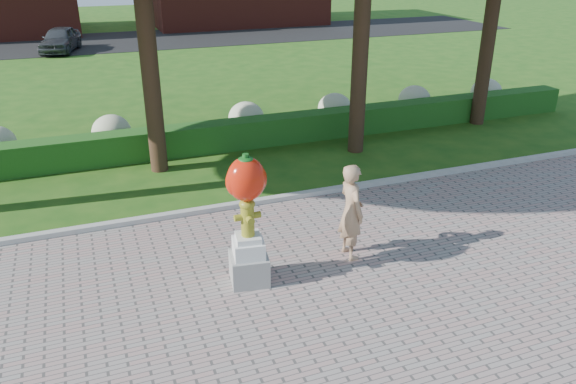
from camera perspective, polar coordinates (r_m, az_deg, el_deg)
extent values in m
plane|color=#1F4F13|center=(10.43, 3.40, -7.76)|extent=(100.00, 100.00, 0.00)
cube|color=#ADADA5|center=(12.86, -2.01, -0.88)|extent=(40.00, 0.18, 0.15)
cube|color=#1E4F16|center=(16.32, -6.60, 5.71)|extent=(24.00, 0.70, 0.80)
ellipsoid|color=#B7B88D|center=(16.81, -17.49, 5.84)|extent=(1.10, 1.10, 0.99)
ellipsoid|color=#B7B88D|center=(17.44, -4.26, 7.53)|extent=(1.10, 1.10, 0.99)
ellipsoid|color=#B7B88D|center=(18.48, 4.77, 8.46)|extent=(1.10, 1.10, 0.99)
ellipsoid|color=#B7B88D|center=(19.92, 12.71, 9.10)|extent=(1.10, 1.10, 0.99)
ellipsoid|color=#B7B88D|center=(21.68, 19.49, 9.52)|extent=(1.10, 1.10, 0.99)
cube|color=black|center=(36.66, -15.20, 14.65)|extent=(50.00, 8.00, 0.02)
cylinder|color=black|center=(14.36, -14.03, 13.70)|extent=(0.44, 0.44, 6.16)
cylinder|color=black|center=(15.46, 7.53, 16.98)|extent=(0.44, 0.44, 7.28)
cylinder|color=black|center=(19.17, 19.77, 15.06)|extent=(0.44, 0.44, 5.88)
cube|color=gray|center=(9.88, -3.97, -7.71)|extent=(0.73, 0.73, 0.52)
cube|color=silver|center=(9.67, -4.03, -5.67)|extent=(0.59, 0.59, 0.29)
cube|color=silver|center=(9.58, -4.07, -4.65)|extent=(0.47, 0.47, 0.10)
cylinder|color=olive|center=(9.42, -4.13, -2.82)|extent=(0.23, 0.23, 0.58)
ellipsoid|color=olive|center=(9.29, -4.18, -1.23)|extent=(0.27, 0.27, 0.19)
cylinder|color=olive|center=(9.35, -5.11, -2.64)|extent=(0.12, 0.11, 0.11)
cylinder|color=olive|center=(9.43, -3.17, -2.33)|extent=(0.12, 0.11, 0.11)
cylinder|color=olive|center=(9.26, -3.86, -2.89)|extent=(0.12, 0.12, 0.12)
cylinder|color=olive|center=(9.25, -4.19, -0.76)|extent=(0.08, 0.08, 0.05)
ellipsoid|color=red|center=(9.11, -4.26, 1.31)|extent=(0.65, 0.58, 0.75)
ellipsoid|color=red|center=(9.07, -5.39, 1.02)|extent=(0.32, 0.32, 0.48)
ellipsoid|color=red|center=(9.17, -3.14, 1.35)|extent=(0.32, 0.32, 0.48)
cylinder|color=#135618|center=(8.97, -4.34, 3.51)|extent=(0.10, 0.10, 0.12)
ellipsoid|color=#135618|center=(8.98, -4.33, 3.32)|extent=(0.25, 0.25, 0.08)
imported|color=tan|center=(10.37, 6.44, -1.98)|extent=(0.45, 0.68, 1.85)
imported|color=#393C40|center=(33.81, -22.15, 14.18)|extent=(2.54, 4.17, 1.33)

